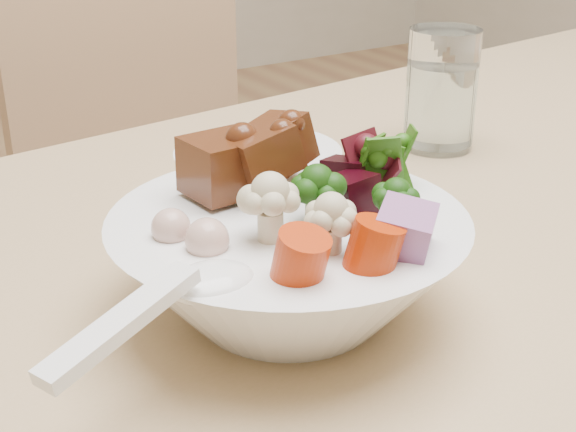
{
  "coord_description": "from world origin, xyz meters",
  "views": [
    {
      "loc": [
        -0.68,
        -0.55,
        1.01
      ],
      "look_at": [
        -0.4,
        -0.12,
        0.78
      ],
      "focal_mm": 50.0,
      "sensor_mm": 36.0,
      "label": 1
    }
  ],
  "objects_px": {
    "side_bowl": "(258,177)",
    "food_bowl": "(289,256)",
    "chair_far": "(173,224)",
    "water_glass": "(441,95)",
    "dining_table": "(540,260)"
  },
  "relations": [
    {
      "from": "side_bowl",
      "to": "food_bowl",
      "type": "bearing_deg",
      "value": -114.58
    },
    {
      "from": "chair_far",
      "to": "water_glass",
      "type": "xyz_separation_m",
      "value": [
        0.13,
        -0.43,
        0.29
      ]
    },
    {
      "from": "chair_far",
      "to": "food_bowl",
      "type": "height_order",
      "value": "chair_far"
    },
    {
      "from": "chair_far",
      "to": "water_glass",
      "type": "bearing_deg",
      "value": -79.41
    },
    {
      "from": "chair_far",
      "to": "food_bowl",
      "type": "bearing_deg",
      "value": -113.05
    },
    {
      "from": "food_bowl",
      "to": "side_bowl",
      "type": "distance_m",
      "value": 0.19
    },
    {
      "from": "water_glass",
      "to": "side_bowl",
      "type": "distance_m",
      "value": 0.25
    },
    {
      "from": "side_bowl",
      "to": "water_glass",
      "type": "bearing_deg",
      "value": 5.85
    },
    {
      "from": "chair_far",
      "to": "side_bowl",
      "type": "xyz_separation_m",
      "value": [
        -0.12,
        -0.46,
        0.26
      ]
    },
    {
      "from": "chair_far",
      "to": "dining_table",
      "type": "bearing_deg",
      "value": -83.38
    },
    {
      "from": "food_bowl",
      "to": "water_glass",
      "type": "bearing_deg",
      "value": 31.7
    },
    {
      "from": "dining_table",
      "to": "food_bowl",
      "type": "bearing_deg",
      "value": -178.65
    },
    {
      "from": "dining_table",
      "to": "side_bowl",
      "type": "distance_m",
      "value": 0.3
    },
    {
      "from": "dining_table",
      "to": "chair_far",
      "type": "bearing_deg",
      "value": 96.01
    },
    {
      "from": "chair_far",
      "to": "side_bowl",
      "type": "height_order",
      "value": "chair_far"
    }
  ]
}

